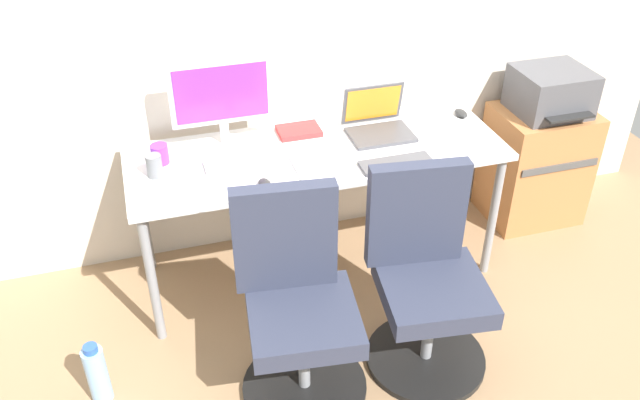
{
  "coord_description": "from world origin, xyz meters",
  "views": [
    {
      "loc": [
        -0.79,
        -2.67,
        2.31
      ],
      "look_at": [
        0.0,
        -0.05,
        0.48
      ],
      "focal_mm": 37.45,
      "sensor_mm": 36.0,
      "label": 1
    }
  ],
  "objects_px": {
    "office_chair_left": "(297,308)",
    "side_cabinet": "(535,164)",
    "open_laptop": "(377,122)",
    "coffee_mug": "(160,154)",
    "office_chair_right": "(426,281)",
    "water_bottle_on_floor": "(97,374)",
    "desktop_monitor": "(221,97)",
    "printer": "(551,91)"
  },
  "relations": [
    {
      "from": "office_chair_left",
      "to": "desktop_monitor",
      "type": "height_order",
      "value": "desktop_monitor"
    },
    {
      "from": "printer",
      "to": "desktop_monitor",
      "type": "height_order",
      "value": "desktop_monitor"
    },
    {
      "from": "office_chair_right",
      "to": "printer",
      "type": "height_order",
      "value": "office_chair_right"
    },
    {
      "from": "side_cabinet",
      "to": "desktop_monitor",
      "type": "bearing_deg",
      "value": 178.71
    },
    {
      "from": "office_chair_right",
      "to": "coffee_mug",
      "type": "distance_m",
      "value": 1.33
    },
    {
      "from": "water_bottle_on_floor",
      "to": "desktop_monitor",
      "type": "xyz_separation_m",
      "value": [
        0.72,
        0.74,
        0.83
      ]
    },
    {
      "from": "desktop_monitor",
      "to": "side_cabinet",
      "type": "bearing_deg",
      "value": -1.29
    },
    {
      "from": "side_cabinet",
      "to": "water_bottle_on_floor",
      "type": "height_order",
      "value": "side_cabinet"
    },
    {
      "from": "desktop_monitor",
      "to": "coffee_mug",
      "type": "bearing_deg",
      "value": -164.89
    },
    {
      "from": "office_chair_left",
      "to": "office_chair_right",
      "type": "bearing_deg",
      "value": -0.01
    },
    {
      "from": "printer",
      "to": "water_bottle_on_floor",
      "type": "xyz_separation_m",
      "value": [
        -2.49,
        -0.7,
        -0.65
      ]
    },
    {
      "from": "printer",
      "to": "desktop_monitor",
      "type": "xyz_separation_m",
      "value": [
        -1.76,
        0.04,
        0.18
      ]
    },
    {
      "from": "office_chair_right",
      "to": "coffee_mug",
      "type": "bearing_deg",
      "value": 141.45
    },
    {
      "from": "office_chair_left",
      "to": "desktop_monitor",
      "type": "relative_size",
      "value": 1.96
    },
    {
      "from": "side_cabinet",
      "to": "coffee_mug",
      "type": "height_order",
      "value": "coffee_mug"
    },
    {
      "from": "water_bottle_on_floor",
      "to": "open_laptop",
      "type": "relative_size",
      "value": 1.0
    },
    {
      "from": "office_chair_right",
      "to": "office_chair_left",
      "type": "bearing_deg",
      "value": 179.99
    },
    {
      "from": "desktop_monitor",
      "to": "printer",
      "type": "bearing_deg",
      "value": -1.32
    },
    {
      "from": "side_cabinet",
      "to": "open_laptop",
      "type": "xyz_separation_m",
      "value": [
        -1.01,
        -0.05,
        0.45
      ]
    },
    {
      "from": "water_bottle_on_floor",
      "to": "coffee_mug",
      "type": "distance_m",
      "value": 1.0
    },
    {
      "from": "office_chair_left",
      "to": "open_laptop",
      "type": "bearing_deg",
      "value": 51.51
    },
    {
      "from": "water_bottle_on_floor",
      "to": "coffee_mug",
      "type": "xyz_separation_m",
      "value": [
        0.41,
        0.66,
        0.63
      ]
    },
    {
      "from": "printer",
      "to": "open_laptop",
      "type": "distance_m",
      "value": 1.01
    },
    {
      "from": "office_chair_left",
      "to": "printer",
      "type": "xyz_separation_m",
      "value": [
        1.65,
        0.85,
        0.37
      ]
    },
    {
      "from": "open_laptop",
      "to": "coffee_mug",
      "type": "height_order",
      "value": "open_laptop"
    },
    {
      "from": "water_bottle_on_floor",
      "to": "desktop_monitor",
      "type": "relative_size",
      "value": 0.65
    },
    {
      "from": "office_chair_left",
      "to": "office_chair_right",
      "type": "relative_size",
      "value": 1.0
    },
    {
      "from": "water_bottle_on_floor",
      "to": "desktop_monitor",
      "type": "bearing_deg",
      "value": 45.89
    },
    {
      "from": "open_laptop",
      "to": "water_bottle_on_floor",
      "type": "bearing_deg",
      "value": -155.95
    },
    {
      "from": "office_chair_right",
      "to": "desktop_monitor",
      "type": "height_order",
      "value": "desktop_monitor"
    },
    {
      "from": "printer",
      "to": "coffee_mug",
      "type": "distance_m",
      "value": 2.08
    },
    {
      "from": "office_chair_left",
      "to": "coffee_mug",
      "type": "distance_m",
      "value": 0.98
    },
    {
      "from": "office_chair_right",
      "to": "desktop_monitor",
      "type": "relative_size",
      "value": 1.96
    },
    {
      "from": "side_cabinet",
      "to": "water_bottle_on_floor",
      "type": "relative_size",
      "value": 2.18
    },
    {
      "from": "open_laptop",
      "to": "coffee_mug",
      "type": "relative_size",
      "value": 3.37
    },
    {
      "from": "water_bottle_on_floor",
      "to": "office_chair_left",
      "type": "bearing_deg",
      "value": -9.57
    },
    {
      "from": "printer",
      "to": "desktop_monitor",
      "type": "distance_m",
      "value": 1.77
    },
    {
      "from": "office_chair_left",
      "to": "side_cabinet",
      "type": "height_order",
      "value": "office_chair_left"
    },
    {
      "from": "desktop_monitor",
      "to": "open_laptop",
      "type": "bearing_deg",
      "value": -6.66
    },
    {
      "from": "office_chair_right",
      "to": "coffee_mug",
      "type": "xyz_separation_m",
      "value": [
        -1.0,
        0.8,
        0.35
      ]
    },
    {
      "from": "office_chair_left",
      "to": "office_chair_right",
      "type": "distance_m",
      "value": 0.57
    },
    {
      "from": "office_chair_right",
      "to": "side_cabinet",
      "type": "relative_size",
      "value": 1.39
    }
  ]
}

